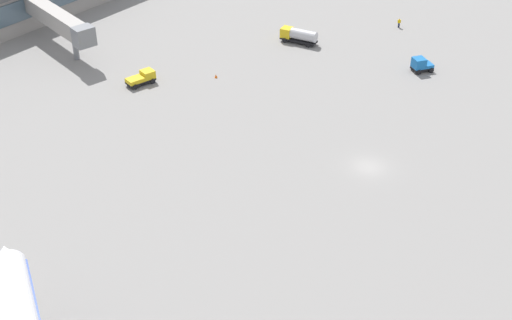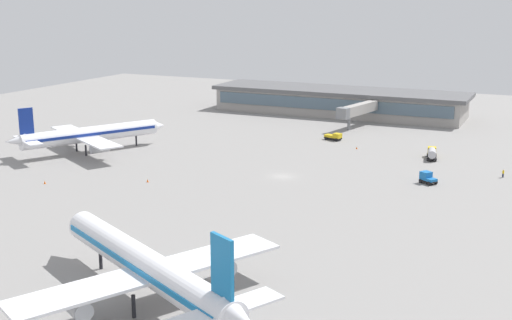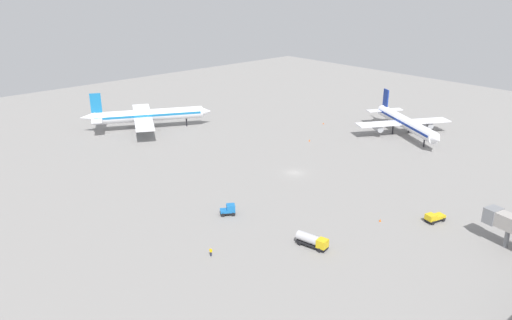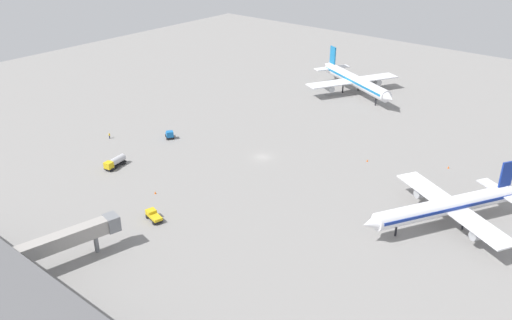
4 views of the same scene
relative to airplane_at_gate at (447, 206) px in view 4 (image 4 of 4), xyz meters
The scene contains 11 objects.
ground 50.28m from the airplane_at_gate, behind, with size 288.00×288.00×0.00m, color gray.
airplane_at_gate is the anchor object (origin of this frame).
airplane_taxiing 84.93m from the airplane_at_gate, 133.15° to the left, with size 39.94×33.27×13.15m.
baggage_tug 78.60m from the airplane_at_gate, behind, with size 3.75×3.51×2.30m.
pushback_tractor 61.48m from the airplane_at_gate, 141.88° to the right, with size 4.72×3.05×1.90m.
fuel_truck 80.17m from the airplane_at_gate, 159.81° to the right, with size 3.13×6.54×2.50m.
ground_crew_worker 93.26m from the airplane_at_gate, 169.22° to the right, with size 0.52×0.52×1.67m.
jet_bridge 74.87m from the airplane_at_gate, 130.56° to the right, with size 6.79×19.76×6.74m.
safety_cone_near_gate 64.40m from the airplane_at_gate, 151.87° to the right, with size 0.44×0.44×0.60m, color #EA590C.
safety_cone_mid_apron 28.04m from the airplane_at_gate, 110.07° to the left, with size 0.44×0.44×0.60m, color #EA590C.
safety_cone_far_side 32.15m from the airplane_at_gate, 149.03° to the left, with size 0.44×0.44×0.60m, color #EA590C.
Camera 4 is at (80.64, -99.40, 61.09)m, focal length 37.52 mm.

